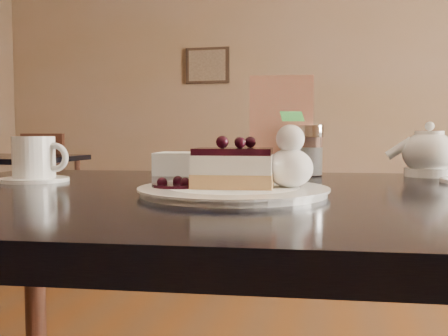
% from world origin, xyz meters
% --- Properties ---
extents(main_table, '(1.42, 1.02, 0.84)m').
position_xyz_m(main_table, '(-0.22, 0.38, 0.75)').
color(main_table, black).
rests_on(main_table, ground).
extents(dessert_plate, '(0.31, 0.31, 0.01)m').
position_xyz_m(dessert_plate, '(-0.21, 0.32, 0.84)').
color(dessert_plate, white).
rests_on(dessert_plate, main_table).
extents(cheesecake_slice, '(0.14, 0.11, 0.07)m').
position_xyz_m(cheesecake_slice, '(-0.21, 0.32, 0.88)').
color(cheesecake_slice, tan).
rests_on(cheesecake_slice, dessert_plate).
extents(whipped_cream, '(0.08, 0.08, 0.07)m').
position_xyz_m(whipped_cream, '(-0.12, 0.34, 0.88)').
color(whipped_cream, white).
rests_on(whipped_cream, dessert_plate).
extents(berry_sauce, '(0.09, 0.09, 0.01)m').
position_xyz_m(berry_sauce, '(-0.30, 0.31, 0.85)').
color(berry_sauce, black).
rests_on(berry_sauce, dessert_plate).
extents(coffee_set, '(0.15, 0.15, 0.10)m').
position_xyz_m(coffee_set, '(-0.67, 0.45, 0.88)').
color(coffee_set, white).
rests_on(coffee_set, main_table).
extents(tea_set, '(0.25, 0.27, 0.12)m').
position_xyz_m(tea_set, '(0.19, 0.74, 0.89)').
color(tea_set, white).
rests_on(tea_set, main_table).
extents(menu_card, '(0.16, 0.05, 0.25)m').
position_xyz_m(menu_card, '(-0.18, 0.74, 0.96)').
color(menu_card, '#D2B291').
rests_on(menu_card, main_table).
extents(sugar_shaker, '(0.07, 0.07, 0.12)m').
position_xyz_m(sugar_shaker, '(-0.11, 0.72, 0.90)').
color(sugar_shaker, white).
rests_on(sugar_shaker, main_table).
extents(napkin_stack, '(0.15, 0.15, 0.06)m').
position_xyz_m(napkin_stack, '(-0.42, 0.70, 0.87)').
color(napkin_stack, white).
rests_on(napkin_stack, main_table).
extents(bg_table_far_left, '(1.05, 1.85, 1.23)m').
position_xyz_m(bg_table_far_left, '(-2.61, 2.96, 0.07)').
color(bg_table_far_left, black).
rests_on(bg_table_far_left, ground).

